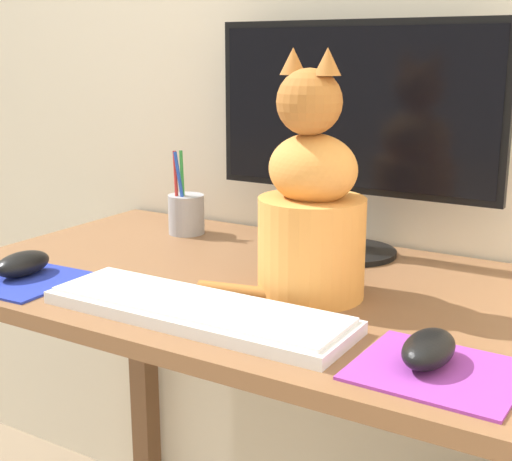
# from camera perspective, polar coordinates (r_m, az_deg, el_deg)

# --- Properties ---
(desk) EXTENTS (1.19, 0.62, 0.74)m
(desk) POSITION_cam_1_polar(r_m,az_deg,el_deg) (1.20, 2.88, -9.70)
(desk) COLOR brown
(desk) RESTS_ON ground_plane
(monitor) EXTENTS (0.54, 0.17, 0.42)m
(monitor) POSITION_cam_1_polar(r_m,az_deg,el_deg) (1.29, 7.87, 8.48)
(monitor) COLOR black
(monitor) RESTS_ON desk
(keyboard) EXTENTS (0.46, 0.14, 0.02)m
(keyboard) POSITION_cam_1_polar(r_m,az_deg,el_deg) (1.02, -4.78, -6.35)
(keyboard) COLOR silver
(keyboard) RESTS_ON desk
(mousepad_left) EXTENTS (0.20, 0.18, 0.00)m
(mousepad_left) POSITION_cam_1_polar(r_m,az_deg,el_deg) (1.24, -18.51, -3.69)
(mousepad_left) COLOR #1E2D9E
(mousepad_left) RESTS_ON desk
(mousepad_right) EXTENTS (0.19, 0.17, 0.00)m
(mousepad_right) POSITION_cam_1_polar(r_m,az_deg,el_deg) (0.88, 14.32, -10.83)
(mousepad_right) COLOR purple
(mousepad_right) RESTS_ON desk
(computer_mouse_left) EXTENTS (0.06, 0.10, 0.04)m
(computer_mouse_left) POSITION_cam_1_polar(r_m,az_deg,el_deg) (1.25, -18.17, -2.55)
(computer_mouse_left) COLOR black
(computer_mouse_left) RESTS_ON mousepad_left
(computer_mouse_right) EXTENTS (0.06, 0.10, 0.04)m
(computer_mouse_right) POSITION_cam_1_polar(r_m,az_deg,el_deg) (0.88, 13.65, -9.19)
(computer_mouse_right) COLOR black
(computer_mouse_right) RESTS_ON mousepad_right
(cat) EXTENTS (0.25, 0.19, 0.37)m
(cat) POSITION_cam_1_polar(r_m,az_deg,el_deg) (1.07, 4.39, 1.78)
(cat) COLOR #D6893D
(cat) RESTS_ON desk
(pen_cup) EXTENTS (0.07, 0.07, 0.17)m
(pen_cup) POSITION_cam_1_polar(r_m,az_deg,el_deg) (1.48, -5.62, 1.40)
(pen_cup) COLOR #99999E
(pen_cup) RESTS_ON desk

